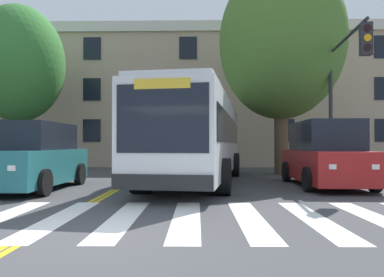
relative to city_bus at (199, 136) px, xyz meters
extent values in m
plane|color=#424244|center=(-1.60, -8.76, -1.75)|extent=(120.00, 120.00, 0.00)
cube|color=white|center=(-2.66, -7.06, -1.74)|extent=(0.57, 3.93, 0.01)
cube|color=white|center=(-1.44, -7.05, -1.74)|extent=(0.57, 3.93, 0.01)
cube|color=white|center=(-0.21, -7.04, -1.74)|extent=(0.57, 3.93, 0.01)
cube|color=white|center=(1.01, -7.03, -1.74)|extent=(0.57, 3.93, 0.01)
cube|color=white|center=(2.24, -7.02, -1.74)|extent=(0.57, 3.93, 0.01)
cube|color=white|center=(3.46, -7.01, -1.74)|extent=(0.57, 3.93, 0.01)
cube|color=gold|center=(-2.68, 6.96, -1.75)|extent=(0.12, 36.00, 0.01)
cube|color=gold|center=(-2.52, 6.96, -1.75)|extent=(0.12, 36.00, 0.01)
cube|color=white|center=(0.00, 0.03, -0.04)|extent=(4.03, 11.80, 2.66)
cube|color=black|center=(1.21, -0.15, 0.23)|extent=(1.53, 10.54, 0.96)
cube|color=black|center=(-1.20, 0.20, 0.23)|extent=(1.53, 10.54, 0.96)
cube|color=black|center=(-0.82, -5.71, 0.28)|extent=(2.16, 0.33, 1.59)
cube|color=yellow|center=(-0.82, -5.72, 1.08)|extent=(1.32, 0.22, 0.24)
cube|color=#232326|center=(-0.82, -5.74, -1.18)|extent=(2.36, 0.43, 0.36)
cube|color=silver|center=(0.00, 0.03, 1.37)|extent=(3.82, 11.32, 0.16)
cylinder|color=black|center=(0.64, -3.69, -1.23)|extent=(0.70, 1.11, 1.04)
cylinder|color=black|center=(-1.65, -3.36, -1.23)|extent=(0.70, 1.11, 1.04)
cylinder|color=black|center=(1.51, 2.44, -1.23)|extent=(0.70, 1.11, 1.04)
cylinder|color=black|center=(-0.77, 2.77, -1.23)|extent=(0.70, 1.11, 1.04)
cube|color=#236B70|center=(-5.24, -2.53, -1.01)|extent=(1.99, 4.90, 1.05)
cube|color=black|center=(-5.24, -2.48, -0.06)|extent=(1.79, 3.04, 0.85)
cube|color=white|center=(-4.65, -5.00, -0.91)|extent=(0.20, 0.04, 0.14)
cylinder|color=black|center=(-4.23, -4.05, -1.37)|extent=(0.22, 0.76, 0.76)
cylinder|color=black|center=(-4.23, -1.02, -1.37)|extent=(0.22, 0.76, 0.76)
cylinder|color=black|center=(-6.24, -1.01, -1.37)|extent=(0.22, 0.76, 0.76)
cube|color=#AD1E1E|center=(4.33, -1.35, -1.03)|extent=(2.05, 5.16, 1.01)
cube|color=black|center=(4.33, -1.30, -0.03)|extent=(1.81, 3.21, 1.00)
cube|color=white|center=(4.84, -3.94, -0.93)|extent=(0.20, 0.04, 0.14)
cube|color=white|center=(3.69, -3.91, -0.93)|extent=(0.20, 0.04, 0.14)
cylinder|color=black|center=(5.28, -2.96, -1.37)|extent=(0.24, 0.77, 0.76)
cylinder|color=black|center=(3.31, -2.91, -1.37)|extent=(0.24, 0.77, 0.76)
cylinder|color=black|center=(5.35, 0.21, -1.37)|extent=(0.24, 0.77, 0.76)
cylinder|color=black|center=(3.38, 0.26, -1.37)|extent=(0.24, 0.77, 0.76)
cube|color=navy|center=(-0.11, 10.09, -1.16)|extent=(2.42, 4.88, 0.82)
cube|color=black|center=(-0.09, 10.23, -0.39)|extent=(1.91, 2.44, 0.71)
cube|color=white|center=(0.12, 7.68, -1.07)|extent=(0.20, 0.07, 0.14)
cube|color=white|center=(-0.96, 7.82, -1.07)|extent=(0.20, 0.07, 0.14)
cylinder|color=black|center=(0.62, 8.53, -1.42)|extent=(0.31, 0.68, 0.66)
cylinder|color=black|center=(-1.22, 8.77, -1.42)|extent=(0.31, 0.68, 0.66)
cylinder|color=black|center=(1.01, 11.40, -1.42)|extent=(0.31, 0.68, 0.66)
cylinder|color=black|center=(-0.83, 11.65, -1.42)|extent=(0.31, 0.68, 0.66)
cylinder|color=#28282D|center=(5.55, 1.56, 1.16)|extent=(0.16, 0.16, 5.81)
cylinder|color=#28282D|center=(5.36, -0.62, 3.53)|extent=(0.50, 4.39, 0.11)
cube|color=#28282D|center=(5.17, -2.66, 2.93)|extent=(0.36, 0.31, 1.00)
cylinder|color=black|center=(5.16, -2.81, 3.23)|extent=(0.22, 0.05, 0.22)
cylinder|color=orange|center=(5.16, -2.81, 2.93)|extent=(0.22, 0.05, 0.22)
cylinder|color=black|center=(5.16, -2.81, 2.63)|extent=(0.22, 0.05, 0.22)
cylinder|color=brown|center=(3.93, 3.67, -0.15)|extent=(0.65, 0.65, 3.20)
ellipsoid|color=#4C752D|center=(3.93, 3.67, 4.65)|extent=(7.89, 8.16, 7.54)
cylinder|color=brown|center=(-9.28, 4.70, -0.23)|extent=(0.65, 0.65, 3.04)
ellipsoid|color=#387A33|center=(-9.28, 4.70, 3.84)|extent=(5.98, 6.11, 5.99)
cube|color=tan|center=(-0.69, 12.78, 2.85)|extent=(30.12, 7.62, 9.20)
cube|color=beige|center=(-0.69, 8.89, 7.05)|extent=(30.12, 0.16, 0.60)
cube|color=black|center=(-6.71, 8.94, 0.55)|extent=(1.10, 0.06, 1.40)
cube|color=black|center=(-0.69, 8.94, 0.55)|extent=(1.10, 0.06, 1.40)
cube|color=black|center=(5.33, 8.94, 0.55)|extent=(1.10, 0.06, 1.40)
cube|color=black|center=(11.36, 8.94, 0.55)|extent=(1.10, 0.06, 1.40)
cube|color=black|center=(-6.71, 8.94, 3.12)|extent=(1.10, 0.06, 1.40)
cube|color=black|center=(-0.69, 8.94, 3.12)|extent=(1.10, 0.06, 1.40)
cube|color=black|center=(5.33, 8.94, 3.12)|extent=(1.10, 0.06, 1.40)
cube|color=black|center=(11.36, 8.94, 3.12)|extent=(1.10, 0.06, 1.40)
cube|color=black|center=(-6.71, 8.94, 5.70)|extent=(1.10, 0.06, 1.40)
cube|color=black|center=(-0.69, 8.94, 5.70)|extent=(1.10, 0.06, 1.40)
cube|color=black|center=(5.33, 8.94, 5.70)|extent=(1.10, 0.06, 1.40)
cube|color=black|center=(11.36, 8.94, 5.70)|extent=(1.10, 0.06, 1.40)
camera|label=1|loc=(0.05, -14.25, -0.31)|focal=35.00mm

